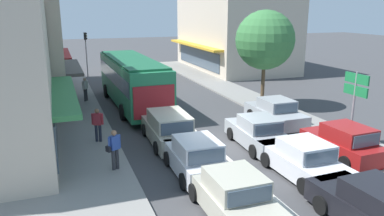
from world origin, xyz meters
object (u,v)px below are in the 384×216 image
Objects in this scene: sedan_queue_gap_filler at (376,209)px; pedestrian_with_handbag_near at (114,147)px; pedestrian_far_walker at (85,88)px; city_bus at (132,79)px; sedan_adjacent_lane_trail at (234,196)px; hatchback_queue_far_back at (196,158)px; pedestrian_browsing_midblock at (98,123)px; parked_sedan_kerb_second at (275,113)px; sedan_adjacent_lane_lead at (259,133)px; wagon_behind_bus_near at (168,129)px; parked_hatchback_kerb_front at (343,143)px; street_tree_right at (265,40)px; directional_road_sign at (355,92)px; sedan_behind_bus_mid at (303,161)px; traffic_light_downstreet at (86,47)px.

sedan_queue_gap_filler is 9.33m from pedestrian_with_handbag_near.
pedestrian_far_walker is (-0.11, 12.26, -0.00)m from pedestrian_with_handbag_near.
sedan_adjacent_lane_trail is at bearing -89.06° from city_bus.
hatchback_queue_far_back is 5.80m from pedestrian_browsing_midblock.
hatchback_queue_far_back is 8.13m from parked_sedan_kerb_second.
pedestrian_with_handbag_near is at bearing -174.81° from sedan_adjacent_lane_lead.
wagon_behind_bus_near is at bearing 111.53° from sedan_queue_gap_filler.
sedan_adjacent_lane_trail is (-3.82, -5.13, 0.00)m from sedan_adjacent_lane_lead.
city_bus is 13.88m from parked_hatchback_kerb_front.
pedestrian_browsing_midblock is (-3.17, 4.84, 0.36)m from hatchback_queue_far_back.
hatchback_queue_far_back is at bearing -77.37° from pedestrian_far_walker.
street_tree_right is (7.98, -3.15, 2.52)m from city_bus.
directional_road_sign reaches higher than parked_sedan_kerb_second.
street_tree_right is at bearing 17.37° from pedestrian_browsing_midblock.
hatchback_queue_far_back reaches higher than sedan_queue_gap_filler.
sedan_adjacent_lane_lead is 1.02× the size of parked_sedan_kerb_second.
sedan_adjacent_lane_lead and parked_sedan_kerb_second have the same top height.
sedan_queue_gap_filler is 1.01× the size of parked_sedan_kerb_second.
sedan_adjacent_lane_trail is 8.76m from directional_road_sign.
pedestrian_far_walker is (-6.89, 15.12, 0.40)m from sedan_behind_bus_mid.
sedan_adjacent_lane_trail is at bearing -123.98° from street_tree_right.
sedan_queue_gap_filler is at bearing -70.60° from pedestrian_far_walker.
wagon_behind_bus_near is 1.26× the size of directional_road_sign.
pedestrian_with_handbag_near reaches higher than sedan_queue_gap_filler.
wagon_behind_bus_near is at bearing -84.41° from traffic_light_downstreet.
hatchback_queue_far_back is 0.89× the size of traffic_light_downstreet.
pedestrian_browsing_midblock is (-1.19, -19.37, -1.79)m from traffic_light_downstreet.
sedan_adjacent_lane_trail is (0.24, -14.64, -1.22)m from city_bus.
sedan_queue_gap_filler is at bearing -56.30° from pedestrian_browsing_midblock.
city_bus is at bearing 125.73° from directional_road_sign.
parked_sedan_kerb_second is 13.06m from pedestrian_far_walker.
pedestrian_far_walker reaches higher than wagon_behind_bus_near.
traffic_light_downstreet is at bearing 104.74° from sedan_adjacent_lane_lead.
traffic_light_downstreet reaches higher than pedestrian_browsing_midblock.
wagon_behind_bus_near is 1.08× the size of sedan_behind_bus_mid.
traffic_light_downstreet is (-8.58, 19.47, 2.19)m from parked_sedan_kerb_second.
parked_hatchback_kerb_front is 17.16m from pedestrian_far_walker.
pedestrian_far_walker is at bearing 100.47° from sedan_adjacent_lane_trail.
parked_sedan_kerb_second is 5.05m from directional_road_sign.
parked_hatchback_kerb_front is (6.56, -4.43, -0.04)m from wagon_behind_bus_near.
hatchback_queue_far_back is at bearing -133.33° from street_tree_right.
sedan_queue_gap_filler and sedan_adjacent_lane_trail have the same top height.
pedestrian_browsing_midblock is (-7.05, 2.93, 0.40)m from sedan_adjacent_lane_lead.
pedestrian_with_handbag_near is at bearing 168.47° from parked_hatchback_kerb_front.
sedan_behind_bus_mid is at bearing 86.41° from sedan_queue_gap_filler.
street_tree_right is 3.86× the size of pedestrian_far_walker.
pedestrian_with_handbag_near is at bearing 156.15° from hatchback_queue_far_back.
sedan_queue_gap_filler is 1.18× the size of directional_road_sign.
pedestrian_browsing_midblock is (-3.23, 8.06, 0.40)m from sedan_adjacent_lane_trail.
hatchback_queue_far_back reaches higher than parked_sedan_kerb_second.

